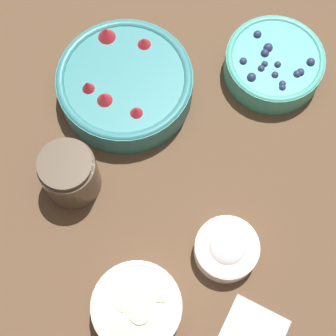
{
  "coord_description": "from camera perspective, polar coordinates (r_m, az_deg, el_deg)",
  "views": [
    {
      "loc": [
        0.31,
        0.02,
        0.88
      ],
      "look_at": [
        0.0,
        -0.01,
        0.04
      ],
      "focal_mm": 60.0,
      "sensor_mm": 36.0,
      "label": 1
    }
  ],
  "objects": [
    {
      "name": "ground_plane",
      "position": [
        0.93,
        0.47,
        -0.77
      ],
      "size": [
        4.0,
        4.0,
        0.0
      ],
      "primitive_type": "plane",
      "color": "brown"
    },
    {
      "name": "bowl_strawberries",
      "position": [
        0.96,
        -4.4,
        8.56
      ],
      "size": [
        0.23,
        0.23,
        0.08
      ],
      "color": "teal",
      "rests_on": "ground_plane"
    },
    {
      "name": "bowl_blueberries",
      "position": [
        1.0,
        10.71,
        10.42
      ],
      "size": [
        0.17,
        0.17,
        0.06
      ],
      "color": "#47AD9E",
      "rests_on": "ground_plane"
    },
    {
      "name": "bowl_bananas",
      "position": [
        0.85,
        -3.16,
        -13.99
      ],
      "size": [
        0.13,
        0.13,
        0.06
      ],
      "color": "white",
      "rests_on": "ground_plane"
    },
    {
      "name": "bowl_cream",
      "position": [
        0.87,
        5.97,
        -8.15
      ],
      "size": [
        0.1,
        0.1,
        0.05
      ],
      "color": "white",
      "rests_on": "ground_plane"
    },
    {
      "name": "jar_chocolate",
      "position": [
        0.9,
        -9.95,
        -0.67
      ],
      "size": [
        0.09,
        0.09,
        0.1
      ],
      "color": "brown",
      "rests_on": "ground_plane"
    }
  ]
}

